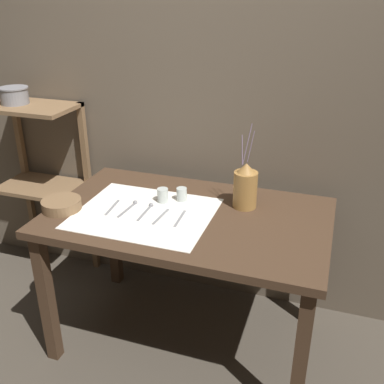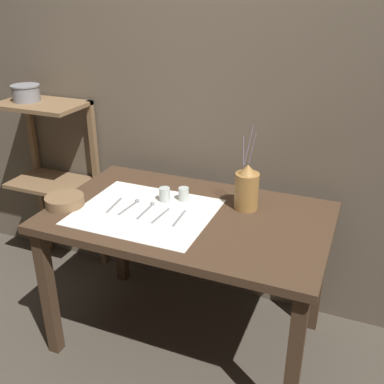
{
  "view_description": "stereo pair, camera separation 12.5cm",
  "coord_description": "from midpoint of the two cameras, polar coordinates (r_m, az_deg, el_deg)",
  "views": [
    {
      "loc": [
        0.64,
        -1.83,
        1.79
      ],
      "look_at": [
        0.02,
        0.0,
        0.9
      ],
      "focal_mm": 42.0,
      "sensor_mm": 36.0,
      "label": 1
    },
    {
      "loc": [
        0.76,
        -1.78,
        1.79
      ],
      "look_at": [
        0.02,
        0.0,
        0.9
      ],
      "focal_mm": 42.0,
      "sensor_mm": 36.0,
      "label": 2
    }
  ],
  "objects": [
    {
      "name": "wooden_table",
      "position": [
        2.23,
        1.07,
        -4.93
      ],
      "size": [
        1.36,
        0.83,
        0.78
      ],
      "color": "#422D1E",
      "rests_on": "ground_plane"
    },
    {
      "name": "fork_outer",
      "position": [
        2.28,
        -8.33,
        -1.69
      ],
      "size": [
        0.03,
        0.17,
        0.0
      ],
      "color": "gray",
      "rests_on": "wooden_table"
    },
    {
      "name": "wooden_shelf_unit",
      "position": [
        2.96,
        -16.12,
        4.4
      ],
      "size": [
        0.52,
        0.33,
        1.16
      ],
      "color": "brown",
      "rests_on": "ground_plane"
    },
    {
      "name": "ground_plane",
      "position": [
        2.64,
        0.95,
        -17.92
      ],
      "size": [
        12.0,
        12.0,
        0.0
      ],
      "primitive_type": "plane",
      "color": "#473F35"
    },
    {
      "name": "stone_wall_back",
      "position": [
        2.5,
        5.64,
        11.08
      ],
      "size": [
        7.0,
        0.06,
        2.4
      ],
      "color": "brown",
      "rests_on": "ground_plane"
    },
    {
      "name": "spoon_outer",
      "position": [
        2.24,
        -3.78,
        -1.89
      ],
      "size": [
        0.02,
        0.18,
        0.02
      ],
      "color": "gray",
      "rests_on": "wooden_table"
    },
    {
      "name": "linen_cloth",
      "position": [
        2.21,
        -4.33,
        -2.54
      ],
      "size": [
        0.65,
        0.54,
        0.0
      ],
      "color": "white",
      "rests_on": "wooden_table"
    },
    {
      "name": "knife_center",
      "position": [
        2.13,
        0.05,
        -3.37
      ],
      "size": [
        0.02,
        0.17,
        0.0
      ],
      "color": "gray",
      "rests_on": "wooden_table"
    },
    {
      "name": "pitcher_with_flowers",
      "position": [
        2.22,
        8.57,
        0.44
      ],
      "size": [
        0.12,
        0.12,
        0.43
      ],
      "color": "olive",
      "rests_on": "wooden_table"
    },
    {
      "name": "fork_inner",
      "position": [
        2.16,
        -2.36,
        -3.04
      ],
      "size": [
        0.02,
        0.17,
        0.0
      ],
      "color": "gray",
      "rests_on": "wooden_table"
    },
    {
      "name": "wooden_bowl",
      "position": [
        2.32,
        -14.39,
        -1.13
      ],
      "size": [
        0.19,
        0.19,
        0.05
      ],
      "color": "brown",
      "rests_on": "wooden_table"
    },
    {
      "name": "spoon_inner",
      "position": [
        2.28,
        -5.83,
        -1.49
      ],
      "size": [
        0.03,
        0.18,
        0.02
      ],
      "color": "gray",
      "rests_on": "wooden_table"
    },
    {
      "name": "glass_tumbler_near",
      "position": [
        2.29,
        -1.94,
        -0.33
      ],
      "size": [
        0.06,
        0.06,
        0.07
      ],
      "color": "#B7C1BC",
      "rests_on": "wooden_table"
    },
    {
      "name": "glass_tumbler_far",
      "position": [
        2.3,
        0.49,
        -0.28
      ],
      "size": [
        0.05,
        0.05,
        0.07
      ],
      "color": "#B7C1BC",
      "rests_on": "wooden_table"
    },
    {
      "name": "metal_pot_large",
      "position": [
        2.89,
        -19.17,
        11.85
      ],
      "size": [
        0.17,
        0.17,
        0.1
      ],
      "color": "gray",
      "rests_on": "wooden_shelf_unit"
    }
  ]
}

